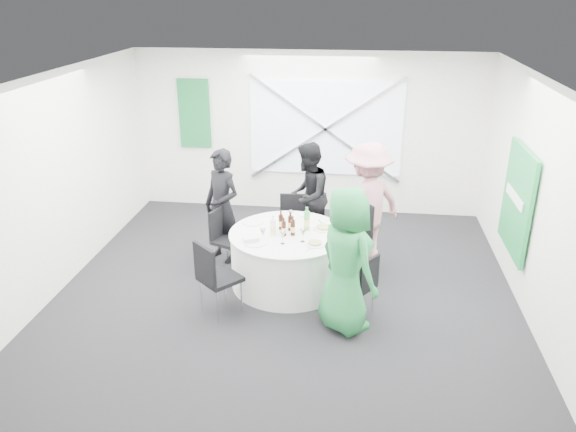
# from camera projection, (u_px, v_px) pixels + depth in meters

# --- Properties ---
(floor) EXTENTS (6.00, 6.00, 0.00)m
(floor) POSITION_uv_depth(u_px,v_px,m) (286.00, 291.00, 7.50)
(floor) COLOR black
(floor) RESTS_ON ground
(ceiling) EXTENTS (6.00, 6.00, 0.00)m
(ceiling) POSITION_uv_depth(u_px,v_px,m) (286.00, 78.00, 6.43)
(ceiling) COLOR silver
(ceiling) RESTS_ON wall_back
(wall_back) EXTENTS (6.00, 0.00, 6.00)m
(wall_back) POSITION_uv_depth(u_px,v_px,m) (308.00, 133.00, 9.72)
(wall_back) COLOR silver
(wall_back) RESTS_ON floor
(wall_front) EXTENTS (6.00, 0.00, 6.00)m
(wall_front) POSITION_uv_depth(u_px,v_px,m) (234.00, 329.00, 4.22)
(wall_front) COLOR silver
(wall_front) RESTS_ON floor
(wall_left) EXTENTS (0.00, 6.00, 6.00)m
(wall_left) POSITION_uv_depth(u_px,v_px,m) (58.00, 182.00, 7.32)
(wall_left) COLOR silver
(wall_left) RESTS_ON floor
(wall_right) EXTENTS (0.00, 6.00, 6.00)m
(wall_right) POSITION_uv_depth(u_px,v_px,m) (538.00, 203.00, 6.62)
(wall_right) COLOR silver
(wall_right) RESTS_ON floor
(window_panel) EXTENTS (2.60, 0.03, 1.60)m
(window_panel) POSITION_uv_depth(u_px,v_px,m) (326.00, 129.00, 9.61)
(window_panel) COLOR silver
(window_panel) RESTS_ON wall_back
(window_brace_a) EXTENTS (2.63, 0.05, 1.84)m
(window_brace_a) POSITION_uv_depth(u_px,v_px,m) (326.00, 129.00, 9.57)
(window_brace_a) COLOR silver
(window_brace_a) RESTS_ON window_panel
(window_brace_b) EXTENTS (2.63, 0.05, 1.84)m
(window_brace_b) POSITION_uv_depth(u_px,v_px,m) (326.00, 129.00, 9.57)
(window_brace_b) COLOR silver
(window_brace_b) RESTS_ON window_panel
(green_banner) EXTENTS (0.55, 0.04, 1.20)m
(green_banner) POSITION_uv_depth(u_px,v_px,m) (194.00, 114.00, 9.79)
(green_banner) COLOR #146832
(green_banner) RESTS_ON wall_back
(green_sign) EXTENTS (0.05, 1.20, 1.40)m
(green_sign) POSITION_uv_depth(u_px,v_px,m) (517.00, 201.00, 7.25)
(green_sign) COLOR #1A8F40
(green_sign) RESTS_ON wall_right
(banquet_table) EXTENTS (1.56, 1.56, 0.76)m
(banquet_table) POSITION_uv_depth(u_px,v_px,m) (288.00, 258.00, 7.54)
(banquet_table) COLOR silver
(banquet_table) RESTS_ON floor
(chair_back) EXTENTS (0.43, 0.44, 0.89)m
(chair_back) POSITION_uv_depth(u_px,v_px,m) (292.00, 219.00, 8.43)
(chair_back) COLOR black
(chair_back) RESTS_ON floor
(chair_back_left) EXTENTS (0.52, 0.52, 0.87)m
(chair_back_left) POSITION_uv_depth(u_px,v_px,m) (224.00, 234.00, 7.96)
(chair_back_left) COLOR black
(chair_back_left) RESTS_ON floor
(chair_back_right) EXTENTS (0.63, 0.63, 1.00)m
(chair_back_right) POSITION_uv_depth(u_px,v_px,m) (356.00, 230.00, 7.89)
(chair_back_right) COLOR black
(chair_back_right) RESTS_ON floor
(chair_front_right) EXTENTS (0.52, 0.52, 0.83)m
(chair_front_right) POSITION_uv_depth(u_px,v_px,m) (362.00, 282.00, 6.75)
(chair_front_right) COLOR black
(chair_front_right) RESTS_ON floor
(chair_front_left) EXTENTS (0.62, 0.62, 0.97)m
(chair_front_left) POSITION_uv_depth(u_px,v_px,m) (214.00, 273.00, 6.76)
(chair_front_left) COLOR black
(chair_front_left) RESTS_ON floor
(person_man_back_left) EXTENTS (0.73, 0.66, 1.67)m
(person_man_back_left) POSITION_uv_depth(u_px,v_px,m) (222.00, 206.00, 8.08)
(person_man_back_left) COLOR black
(person_man_back_left) RESTS_ON floor
(person_man_back) EXTENTS (0.52, 0.84, 1.64)m
(person_man_back) POSITION_uv_depth(u_px,v_px,m) (308.00, 196.00, 8.51)
(person_man_back) COLOR black
(person_man_back) RESTS_ON floor
(person_woman_pink) EXTENTS (1.25, 1.14, 1.80)m
(person_woman_pink) POSITION_uv_depth(u_px,v_px,m) (367.00, 205.00, 7.94)
(person_woman_pink) COLOR #C47E87
(person_woman_pink) RESTS_ON floor
(person_woman_green) EXTENTS (0.98, 1.02, 1.76)m
(person_woman_green) POSITION_uv_depth(u_px,v_px,m) (346.00, 260.00, 6.40)
(person_woman_green) COLOR #238240
(person_woman_green) RESTS_ON floor
(plate_back) EXTENTS (0.29, 0.29, 0.01)m
(plate_back) POSITION_uv_depth(u_px,v_px,m) (289.00, 216.00, 7.91)
(plate_back) COLOR silver
(plate_back) RESTS_ON banquet_table
(plate_back_left) EXTENTS (0.29, 0.29, 0.01)m
(plate_back_left) POSITION_uv_depth(u_px,v_px,m) (253.00, 222.00, 7.71)
(plate_back_left) COLOR silver
(plate_back_left) RESTS_ON banquet_table
(plate_back_right) EXTENTS (0.29, 0.29, 0.04)m
(plate_back_right) POSITION_uv_depth(u_px,v_px,m) (324.00, 228.00, 7.51)
(plate_back_right) COLOR silver
(plate_back_right) RESTS_ON banquet_table
(plate_front_right) EXTENTS (0.26, 0.26, 0.04)m
(plate_front_right) POSITION_uv_depth(u_px,v_px,m) (315.00, 244.00, 7.05)
(plate_front_right) COLOR silver
(plate_front_right) RESTS_ON banquet_table
(plate_front_left) EXTENTS (0.29, 0.29, 0.01)m
(plate_front_left) POSITION_uv_depth(u_px,v_px,m) (255.00, 243.00, 7.10)
(plate_front_left) COLOR silver
(plate_front_left) RESTS_ON banquet_table
(napkin) EXTENTS (0.23, 0.19, 0.05)m
(napkin) POSITION_uv_depth(u_px,v_px,m) (251.00, 239.00, 7.12)
(napkin) COLOR silver
(napkin) RESTS_ON plate_front_left
(beer_bottle_a) EXTENTS (0.06, 0.06, 0.27)m
(beer_bottle_a) POSITION_uv_depth(u_px,v_px,m) (281.00, 222.00, 7.47)
(beer_bottle_a) COLOR #331609
(beer_bottle_a) RESTS_ON banquet_table
(beer_bottle_b) EXTENTS (0.06, 0.06, 0.27)m
(beer_bottle_b) POSITION_uv_depth(u_px,v_px,m) (290.00, 223.00, 7.43)
(beer_bottle_b) COLOR #331609
(beer_bottle_b) RESTS_ON banquet_table
(beer_bottle_c) EXTENTS (0.06, 0.06, 0.27)m
(beer_bottle_c) POSITION_uv_depth(u_px,v_px,m) (293.00, 228.00, 7.29)
(beer_bottle_c) COLOR #331609
(beer_bottle_c) RESTS_ON banquet_table
(beer_bottle_d) EXTENTS (0.06, 0.06, 0.25)m
(beer_bottle_d) POSITION_uv_depth(u_px,v_px,m) (284.00, 229.00, 7.28)
(beer_bottle_d) COLOR #331609
(beer_bottle_d) RESTS_ON banquet_table
(green_water_bottle) EXTENTS (0.08, 0.08, 0.33)m
(green_water_bottle) POSITION_uv_depth(u_px,v_px,m) (307.00, 221.00, 7.43)
(green_water_bottle) COLOR green
(green_water_bottle) RESTS_ON banquet_table
(clear_water_bottle) EXTENTS (0.08, 0.08, 0.28)m
(clear_water_bottle) POSITION_uv_depth(u_px,v_px,m) (273.00, 228.00, 7.29)
(clear_water_bottle) COLOR silver
(clear_water_bottle) RESTS_ON banquet_table
(wine_glass_a) EXTENTS (0.07, 0.07, 0.17)m
(wine_glass_a) POSITION_uv_depth(u_px,v_px,m) (263.00, 232.00, 7.12)
(wine_glass_a) COLOR white
(wine_glass_a) RESTS_ON banquet_table
(wine_glass_b) EXTENTS (0.07, 0.07, 0.17)m
(wine_glass_b) POSITION_uv_depth(u_px,v_px,m) (303.00, 233.00, 7.10)
(wine_glass_b) COLOR white
(wine_glass_b) RESTS_ON banquet_table
(wine_glass_c) EXTENTS (0.07, 0.07, 0.17)m
(wine_glass_c) POSITION_uv_depth(u_px,v_px,m) (283.00, 235.00, 7.04)
(wine_glass_c) COLOR white
(wine_glass_c) RESTS_ON banquet_table
(wine_glass_d) EXTENTS (0.07, 0.07, 0.17)m
(wine_glass_d) POSITION_uv_depth(u_px,v_px,m) (291.00, 214.00, 7.68)
(wine_glass_d) COLOR white
(wine_glass_d) RESTS_ON banquet_table
(fork_a) EXTENTS (0.10, 0.13, 0.01)m
(fork_a) POSITION_uv_depth(u_px,v_px,m) (310.00, 250.00, 6.92)
(fork_a) COLOR silver
(fork_a) RESTS_ON banquet_table
(knife_a) EXTENTS (0.11, 0.12, 0.01)m
(knife_a) POSITION_uv_depth(u_px,v_px,m) (326.00, 243.00, 7.10)
(knife_a) COLOR silver
(knife_a) RESTS_ON banquet_table
(fork_b) EXTENTS (0.09, 0.14, 0.01)m
(fork_b) POSITION_uv_depth(u_px,v_px,m) (331.00, 231.00, 7.44)
(fork_b) COLOR silver
(fork_b) RESTS_ON banquet_table
(knife_b) EXTENTS (0.09, 0.14, 0.01)m
(knife_b) POSITION_uv_depth(u_px,v_px,m) (321.00, 222.00, 7.73)
(knife_b) COLOR silver
(knife_b) RESTS_ON banquet_table
(fork_c) EXTENTS (0.15, 0.02, 0.01)m
(fork_c) POSITION_uv_depth(u_px,v_px,m) (303.00, 217.00, 7.89)
(fork_c) COLOR silver
(fork_c) RESTS_ON banquet_table
(knife_c) EXTENTS (0.15, 0.02, 0.01)m
(knife_c) POSITION_uv_depth(u_px,v_px,m) (279.00, 216.00, 7.91)
(knife_c) COLOR silver
(knife_c) RESTS_ON banquet_table
(fork_d) EXTENTS (0.12, 0.12, 0.01)m
(fork_d) POSITION_uv_depth(u_px,v_px,m) (246.00, 239.00, 7.22)
(fork_d) COLOR silver
(fork_d) RESTS_ON banquet_table
(knife_d) EXTENTS (0.10, 0.13, 0.01)m
(knife_d) POSITION_uv_depth(u_px,v_px,m) (256.00, 246.00, 7.01)
(knife_d) COLOR silver
(knife_d) RESTS_ON banquet_table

